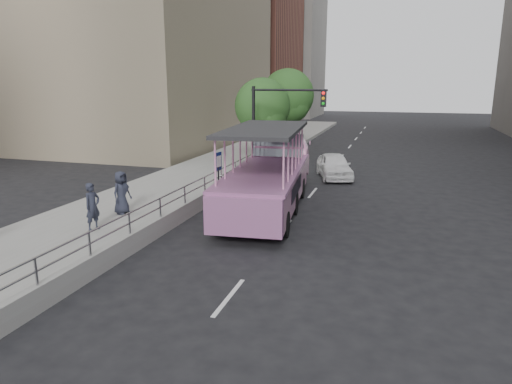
# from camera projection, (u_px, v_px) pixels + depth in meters

# --- Properties ---
(ground) EXTENTS (160.00, 160.00, 0.00)m
(ground) POSITION_uv_depth(u_px,v_px,m) (221.00, 264.00, 13.86)
(ground) COLOR black
(sidewalk) EXTENTS (5.50, 80.00, 0.30)m
(sidewalk) POSITION_uv_depth(u_px,v_px,m) (190.00, 182.00, 24.77)
(sidewalk) COLOR #9F9F9A
(sidewalk) RESTS_ON ground
(kerb_wall) EXTENTS (0.24, 30.00, 0.36)m
(kerb_wall) POSITION_uv_depth(u_px,v_px,m) (161.00, 221.00, 16.50)
(kerb_wall) COLOR #A1A19C
(kerb_wall) RESTS_ON sidewalk
(guardrail) EXTENTS (0.07, 22.00, 0.71)m
(guardrail) POSITION_uv_depth(u_px,v_px,m) (160.00, 204.00, 16.35)
(guardrail) COLOR #9E9DA2
(guardrail) RESTS_ON kerb_wall
(duck_boat) EXTENTS (3.76, 11.16, 3.64)m
(duck_boat) POSITION_uv_depth(u_px,v_px,m) (271.00, 176.00, 20.19)
(duck_boat) COLOR black
(duck_boat) RESTS_ON ground
(car) EXTENTS (2.88, 4.50, 1.43)m
(car) POSITION_uv_depth(u_px,v_px,m) (334.00, 166.00, 26.34)
(car) COLOR white
(car) RESTS_ON ground
(pedestrian_near) EXTENTS (0.52, 0.69, 1.70)m
(pedestrian_near) POSITION_uv_depth(u_px,v_px,m) (93.00, 207.00, 15.94)
(pedestrian_near) COLOR #282B3A
(pedestrian_near) RESTS_ON sidewalk
(pedestrian_far) EXTENTS (0.71, 0.94, 1.71)m
(pedestrian_far) POSITION_uv_depth(u_px,v_px,m) (122.00, 193.00, 17.97)
(pedestrian_far) COLOR #282B3A
(pedestrian_far) RESTS_ON sidewalk
(parking_sign) EXTENTS (0.12, 0.54, 2.42)m
(parking_sign) POSITION_uv_depth(u_px,v_px,m) (218.00, 172.00, 20.05)
(parking_sign) COLOR black
(parking_sign) RESTS_ON ground
(traffic_signal) EXTENTS (4.20, 0.32, 5.20)m
(traffic_signal) POSITION_uv_depth(u_px,v_px,m) (274.00, 118.00, 25.15)
(traffic_signal) COLOR black
(traffic_signal) RESTS_ON ground
(street_tree_near) EXTENTS (3.52, 3.52, 5.72)m
(street_tree_near) POSITION_uv_depth(u_px,v_px,m) (264.00, 108.00, 28.72)
(street_tree_near) COLOR #39261A
(street_tree_near) RESTS_ON ground
(street_tree_far) EXTENTS (3.97, 3.97, 6.45)m
(street_tree_far) POSITION_uv_depth(u_px,v_px,m) (289.00, 98.00, 34.12)
(street_tree_far) COLOR #39261A
(street_tree_far) RESTS_ON ground
(midrise_brick) EXTENTS (18.00, 16.00, 26.00)m
(midrise_brick) POSITION_uv_depth(u_px,v_px,m) (225.00, 24.00, 60.61)
(midrise_brick) COLOR brown
(midrise_brick) RESTS_ON ground
(midrise_stone_b) EXTENTS (16.00, 14.00, 20.00)m
(midrise_stone_b) POSITION_uv_depth(u_px,v_px,m) (271.00, 54.00, 75.60)
(midrise_stone_b) COLOR slate
(midrise_stone_b) RESTS_ON ground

